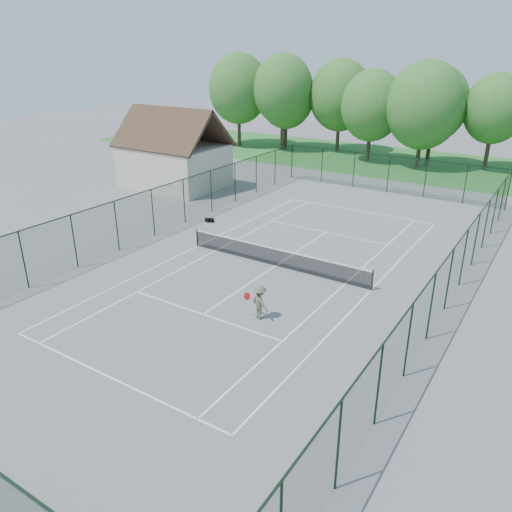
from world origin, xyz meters
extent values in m
plane|color=slate|center=(0.00, 0.00, 0.00)|extent=(140.00, 140.00, 0.00)
cube|color=#307C2E|center=(0.00, 30.00, 0.01)|extent=(80.00, 16.00, 0.01)
cube|color=white|center=(0.00, 11.88, 0.00)|extent=(10.97, 0.08, 0.01)
cube|color=white|center=(0.00, -11.88, 0.00)|extent=(10.97, 0.08, 0.01)
cube|color=white|center=(0.00, 6.40, 0.00)|extent=(8.23, 0.08, 0.01)
cube|color=white|center=(0.00, -6.40, 0.00)|extent=(8.23, 0.08, 0.01)
cube|color=white|center=(5.49, 0.00, 0.00)|extent=(0.08, 23.77, 0.01)
cube|color=white|center=(-5.49, 0.00, 0.00)|extent=(0.08, 23.77, 0.01)
cube|color=white|center=(4.12, 0.00, 0.00)|extent=(0.08, 23.77, 0.01)
cube|color=white|center=(-4.12, 0.00, 0.00)|extent=(0.08, 23.77, 0.01)
cube|color=white|center=(0.00, 0.00, 0.00)|extent=(0.08, 12.80, 0.01)
cylinder|color=black|center=(-5.50, 0.00, 0.55)|extent=(0.08, 0.08, 1.10)
cylinder|color=black|center=(5.50, 0.00, 0.55)|extent=(0.08, 0.08, 1.10)
cube|color=black|center=(0.00, 0.00, 0.50)|extent=(11.00, 0.02, 0.96)
cube|color=white|center=(0.00, 0.00, 1.00)|extent=(11.00, 0.05, 0.07)
cube|color=#17351E|center=(0.00, 18.00, 1.50)|extent=(18.00, 0.02, 3.00)
cube|color=#17351E|center=(9.00, 0.00, 1.50)|extent=(0.02, 36.00, 3.00)
cube|color=#17351E|center=(-9.00, 0.00, 1.50)|extent=(0.02, 36.00, 3.00)
cube|color=black|center=(0.00, 18.00, 3.00)|extent=(18.00, 0.05, 0.05)
cube|color=black|center=(9.00, 0.00, 3.00)|extent=(0.05, 36.00, 0.05)
cube|color=black|center=(-9.00, 0.00, 3.00)|extent=(0.05, 36.00, 0.05)
cube|color=beige|center=(-16.00, 10.00, 1.75)|extent=(8.00, 6.00, 3.50)
cube|color=#4C3424|center=(-16.00, 11.50, 5.00)|extent=(8.60, 3.27, 3.27)
cube|color=#4C3424|center=(-16.00, 8.50, 5.00)|extent=(8.60, 3.27, 3.27)
cylinder|color=#403023|center=(-16.50, 30.00, 2.10)|extent=(0.40, 0.40, 4.20)
ellipsoid|color=#417E30|center=(-16.50, 30.00, 6.00)|extent=(6.40, 6.40, 7.40)
cylinder|color=#403023|center=(0.00, 30.00, 2.10)|extent=(0.40, 0.40, 4.20)
ellipsoid|color=#417E30|center=(0.00, 30.00, 6.00)|extent=(6.40, 6.40, 7.40)
cube|color=black|center=(-7.75, 3.87, 0.14)|extent=(0.38, 0.27, 0.27)
cube|color=black|center=(-7.50, 4.01, 0.13)|extent=(0.39, 0.30, 0.27)
imported|color=#585F42|center=(2.33, -5.29, 0.79)|extent=(1.17, 0.95, 1.59)
sphere|color=yellow|center=(3.36, -4.89, 0.81)|extent=(0.07, 0.07, 0.07)
camera|label=1|loc=(12.65, -21.63, 11.12)|focal=35.00mm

